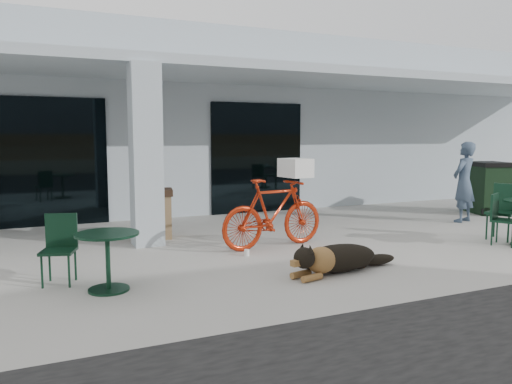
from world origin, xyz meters
name	(u,v)px	position (x,y,z in m)	size (l,w,h in m)	color
ground	(284,267)	(0.00, 0.00, 0.00)	(80.00, 80.00, 0.00)	#ACAAA2
building	(153,124)	(0.00, 8.50, 2.25)	(22.00, 7.00, 4.50)	#A8B5BF
storefront_glass_left	(37,162)	(-3.20, 4.98, 1.35)	(2.80, 0.06, 2.70)	black
storefront_glass_right	(257,158)	(1.80, 4.98, 1.35)	(2.40, 0.06, 2.70)	black
column	(146,155)	(-1.50, 2.30, 1.56)	(0.50, 0.50, 3.12)	#A8B5BF
overhang	(204,71)	(0.00, 3.60, 3.21)	(22.00, 2.80, 0.18)	#A8B5BF
bicycle	(273,213)	(0.41, 1.20, 0.59)	(0.56, 1.97, 1.18)	#AF270E
laundry_basket	(295,168)	(0.85, 1.26, 1.35)	(0.54, 0.40, 0.32)	white
dog	(338,256)	(0.54, -0.59, 0.23)	(1.37, 0.46, 0.46)	black
cup_near_dog	(247,253)	(-0.24, 0.83, 0.05)	(0.08, 0.08, 0.10)	white
cafe_table_near	(108,262)	(-2.49, -0.13, 0.36)	(0.77, 0.77, 0.72)	#123321
cafe_chair_near	(58,250)	(-3.03, 0.41, 0.45)	(0.40, 0.44, 0.89)	#123321
cafe_chair_far_a	(505,220)	(4.16, -0.28, 0.45)	(0.40, 0.44, 0.89)	#123321
cafe_chair_far_b	(502,212)	(4.51, 0.09, 0.51)	(0.46, 0.50, 1.02)	#123321
person	(464,182)	(5.36, 1.80, 0.88)	(0.65, 0.42, 1.77)	#3A4C62
trash_receptacle	(158,214)	(-1.20, 2.80, 0.46)	(0.54, 0.54, 0.92)	brown
wheeled_bin	(488,188)	(6.90, 2.48, 0.63)	(0.78, 0.99, 1.26)	black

